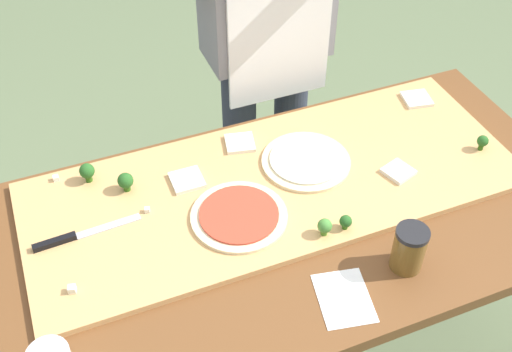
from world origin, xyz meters
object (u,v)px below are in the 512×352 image
cheese_crumble_a (147,210)px  cook_center (267,27)px  pizza_slice_center (417,99)px  broccoli_floret_back_left (483,142)px  pizza_whole_cheese_artichoke (306,161)px  recipe_note (344,298)px  pizza_slice_far_right (240,143)px  broccoli_floret_center_right (126,181)px  prep_table (282,242)px  cheese_crumble_b (56,178)px  chefs_knife (72,237)px  pizza_slice_far_left (398,171)px  pizza_slice_near_right (187,180)px  pizza_whole_tomato_red (239,216)px  broccoli_floret_center_left (325,226)px  broccoli_floret_front_mid (346,222)px  broccoli_floret_front_left (87,171)px  sauce_jar (409,249)px  cheese_crumble_c (72,289)px

cheese_crumble_a → cook_center: 0.74m
pizza_slice_center → broccoli_floret_back_left: size_ratio=1.73×
pizza_whole_cheese_artichoke → recipe_note: (-0.11, -0.45, -0.02)m
pizza_slice_far_right → broccoli_floret_center_right: bearing=-170.1°
prep_table → cheese_crumble_b: 0.66m
cheese_crumble_a → chefs_knife: bearing=-174.4°
pizza_slice_far_left → pizza_slice_center: 0.36m
prep_table → pizza_slice_near_right: 0.32m
cook_center → pizza_whole_tomato_red: bearing=-119.0°
broccoli_floret_center_right → cheese_crumble_a: (0.03, -0.10, -0.03)m
broccoli_floret_center_left → broccoli_floret_back_left: (0.58, 0.13, 0.00)m
pizza_whole_tomato_red → cheese_crumble_a: (-0.22, 0.11, -0.00)m
broccoli_floret_center_right → cheese_crumble_b: bearing=147.4°
prep_table → cheese_crumble_a: bearing=157.8°
pizza_whole_tomato_red → prep_table: bearing=-12.7°
broccoli_floret_back_left → broccoli_floret_front_mid: broccoli_floret_back_left is taller
pizza_slice_far_left → pizza_slice_far_right: (-0.37, 0.28, 0.00)m
broccoli_floret_back_left → cheese_crumble_a: (-0.98, 0.12, -0.02)m
pizza_whole_tomato_red → broccoli_floret_front_left: broccoli_floret_front_left is taller
pizza_slice_near_right → broccoli_floret_back_left: broccoli_floret_back_left is taller
chefs_knife → sauce_jar: bearing=-26.8°
pizza_slice_far_left → broccoli_floret_center_left: size_ratio=1.49×
broccoli_floret_front_left → cheese_crumble_c: (-0.11, -0.36, -0.03)m
pizza_whole_cheese_artichoke → broccoli_floret_center_left: size_ratio=5.10×
cook_center → broccoli_floret_center_left: bearing=-101.1°
pizza_slice_near_right → broccoli_floret_center_right: (-0.16, 0.03, 0.03)m
cheese_crumble_c → sauce_jar: bearing=-15.4°
broccoli_floret_back_left → broccoli_floret_center_left: bearing=-167.8°
broccoli_floret_back_left → broccoli_floret_front_left: broccoli_floret_front_left is taller
broccoli_floret_front_left → broccoli_floret_center_right: bearing=-40.0°
cheese_crumble_c → cook_center: bearing=40.3°
broccoli_floret_front_left → recipe_note: size_ratio=0.37×
broccoli_floret_center_left → broccoli_floret_front_mid: size_ratio=1.19×
prep_table → broccoli_floret_front_mid: (0.13, -0.11, 0.15)m
chefs_knife → broccoli_floret_front_mid: broccoli_floret_front_mid is taller
pizza_slice_near_right → cook_center: size_ratio=0.05×
pizza_slice_far_left → pizza_slice_far_right: same height
pizza_slice_near_right → broccoli_floret_front_mid: size_ratio=2.05×
pizza_slice_near_right → broccoli_floret_center_left: (0.27, -0.32, 0.02)m
broccoli_floret_center_right → chefs_knife: bearing=-144.6°
pizza_slice_center → cheese_crumble_b: size_ratio=5.51×
broccoli_floret_front_mid → broccoli_floret_center_left: bearing=178.1°
chefs_knife → broccoli_floret_back_left: bearing=-4.9°
pizza_slice_center → sauce_jar: sauce_jar is taller
pizza_slice_far_left → pizza_slice_far_right: size_ratio=0.89×
broccoli_floret_center_left → cheese_crumble_c: (-0.63, 0.06, -0.02)m
prep_table → cheese_crumble_c: bearing=-175.1°
chefs_knife → broccoli_floret_center_left: broccoli_floret_center_left is taller
cheese_crumble_b → recipe_note: cheese_crumble_b is taller
pizza_slice_far_left → broccoli_floret_back_left: (0.28, -0.00, 0.02)m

